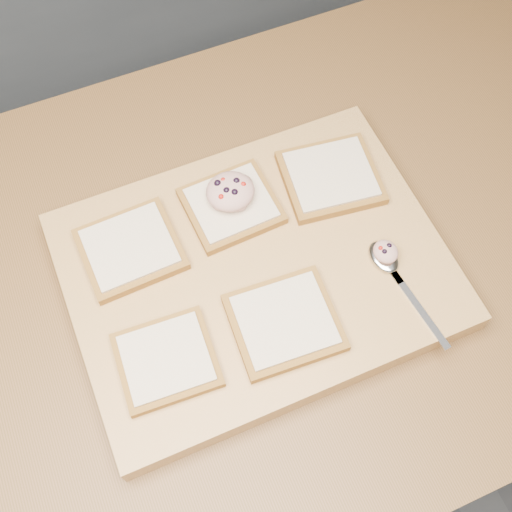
{
  "coord_description": "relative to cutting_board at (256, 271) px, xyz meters",
  "views": [
    {
      "loc": [
        -0.2,
        -0.38,
        1.71
      ],
      "look_at": [
        -0.05,
        -0.03,
        0.96
      ],
      "focal_mm": 45.0,
      "sensor_mm": 36.0,
      "label": 1
    }
  ],
  "objects": [
    {
      "name": "bread_near_center",
      "position": [
        -0.0,
        -0.09,
        0.03
      ],
      "size": [
        0.14,
        0.13,
        0.02
      ],
      "color": "brown",
      "rests_on": "cutting_board"
    },
    {
      "name": "cutting_board",
      "position": [
        0.0,
        0.0,
        0.0
      ],
      "size": [
        0.5,
        0.38,
        0.04
      ],
      "primitive_type": "cube",
      "color": "tan",
      "rests_on": "island_counter"
    },
    {
      "name": "bread_far_left",
      "position": [
        -0.15,
        0.08,
        0.03
      ],
      "size": [
        0.13,
        0.12,
        0.02
      ],
      "color": "brown",
      "rests_on": "cutting_board"
    },
    {
      "name": "ground",
      "position": [
        0.05,
        0.03,
        -0.92
      ],
      "size": [
        4.0,
        4.0,
        0.0
      ],
      "primitive_type": "plane",
      "color": "#515459",
      "rests_on": "ground"
    },
    {
      "name": "bread_near_left",
      "position": [
        -0.15,
        -0.08,
        0.03
      ],
      "size": [
        0.12,
        0.12,
        0.02
      ],
      "color": "brown",
      "rests_on": "cutting_board"
    },
    {
      "name": "bread_far_center",
      "position": [
        0.0,
        0.09,
        0.03
      ],
      "size": [
        0.13,
        0.12,
        0.02
      ],
      "color": "brown",
      "rests_on": "cutting_board"
    },
    {
      "name": "tuna_salad_dollop",
      "position": [
        0.0,
        0.1,
        0.05
      ],
      "size": [
        0.07,
        0.06,
        0.03
      ],
      "color": "tan",
      "rests_on": "bread_far_center"
    },
    {
      "name": "island_counter",
      "position": [
        0.05,
        0.03,
        -0.47
      ],
      "size": [
        2.0,
        0.8,
        0.9
      ],
      "color": "slate",
      "rests_on": "ground"
    },
    {
      "name": "bread_far_right",
      "position": [
        0.15,
        0.08,
        0.03
      ],
      "size": [
        0.15,
        0.14,
        0.02
      ],
      "color": "brown",
      "rests_on": "cutting_board"
    },
    {
      "name": "spoon",
      "position": [
        0.16,
        -0.07,
        0.02
      ],
      "size": [
        0.04,
        0.17,
        0.01
      ],
      "color": "silver",
      "rests_on": "cutting_board"
    },
    {
      "name": "spoon_salad",
      "position": [
        0.16,
        -0.06,
        0.04
      ],
      "size": [
        0.03,
        0.04,
        0.02
      ],
      "color": "tan",
      "rests_on": "spoon"
    }
  ]
}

